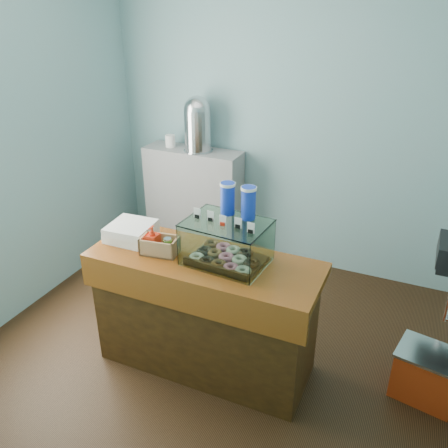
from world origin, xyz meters
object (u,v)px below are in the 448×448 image
at_px(coffee_urn, 198,123).
at_px(red_cooler, 427,374).
at_px(display_case, 229,238).
at_px(counter, 205,313).

distance_m(coffee_urn, red_cooler, 2.91).
relative_size(display_case, red_cooler, 1.18).
xyz_separation_m(counter, coffee_urn, (-0.83, 1.56, 0.92)).
relative_size(counter, coffee_urn, 2.98).
bearing_deg(counter, red_cooler, 12.03).
distance_m(counter, red_cooler, 1.57).
bearing_deg(red_cooler, display_case, -157.90).
relative_size(counter, display_case, 2.86).
bearing_deg(counter, display_case, 21.87).
relative_size(coffee_urn, red_cooler, 1.13).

